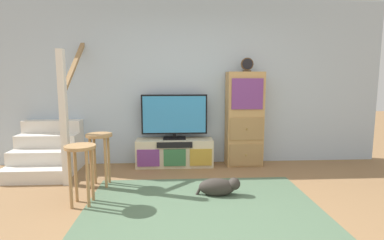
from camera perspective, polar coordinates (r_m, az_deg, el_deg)
name	(u,v)px	position (r m, az deg, el deg)	size (l,w,h in m)	color
ground_plane	(208,233)	(3.00, 2.97, -20.51)	(20.00, 20.00, 0.00)	olive
back_wall	(192,83)	(5.09, 0.01, 7.02)	(6.40, 0.12, 2.70)	#A8BCD1
area_rug	(202,206)	(3.54, 1.86, -15.82)	(2.60, 1.80, 0.01)	#4C664C
media_console	(175,153)	(4.96, -3.29, -6.16)	(1.24, 0.38, 0.45)	beige
television	(174,116)	(4.88, -3.34, 0.84)	(1.06, 0.22, 0.72)	black
side_cabinet	(244,119)	(5.00, 9.81, 0.14)	(0.58, 0.38, 1.53)	tan
desk_clock	(247,65)	(4.95, 10.36, 10.21)	(0.20, 0.08, 0.22)	#4C3823
staircase	(53,145)	(5.31, -24.75, -4.34)	(1.00, 1.36, 2.20)	silver
bar_stool_near	(81,161)	(3.62, -20.24, -7.21)	(0.34, 0.34, 0.69)	#A37A4C
bar_stool_far	(99,147)	(4.17, -17.05, -4.96)	(0.34, 0.34, 0.71)	#A37A4C
dog	(219,187)	(3.79, 5.15, -12.40)	(0.54, 0.24, 0.23)	#332D28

